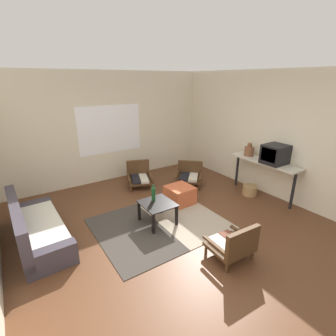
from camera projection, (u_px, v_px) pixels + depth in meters
ground_plane at (181, 232)px, 4.30m from camera, size 7.80×7.80×0.00m
far_wall_with_window at (109, 127)px, 6.24m from camera, size 5.60×0.13×2.70m
side_wall_right at (271, 134)px, 5.46m from camera, size 0.12×6.60×2.70m
area_rug at (159, 224)px, 4.55m from camera, size 2.23×1.83×0.01m
couch at (36, 230)px, 3.98m from camera, size 0.74×1.83×0.73m
coffee_table at (157, 207)px, 4.48m from camera, size 0.56×0.60×0.40m
armchair_by_window at (139, 176)px, 6.14m from camera, size 0.75×0.78×0.59m
armchair_striped_foreground at (234, 244)px, 3.57m from camera, size 0.62×0.57×0.59m
armchair_corner at (189, 175)px, 6.21m from camera, size 0.85×0.85×0.55m
ottoman_orange at (180, 195)px, 5.26m from camera, size 0.53×0.53×0.37m
console_shelf at (264, 165)px, 5.41m from camera, size 0.41×1.56×0.84m
crt_television at (275, 154)px, 5.13m from camera, size 0.47×0.43×0.39m
clay_vase at (249, 151)px, 5.68m from camera, size 0.21×0.21×0.29m
glass_bottle at (153, 194)px, 4.51m from camera, size 0.07×0.07×0.30m
wicker_basket at (250, 190)px, 5.66m from camera, size 0.32×0.32×0.23m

